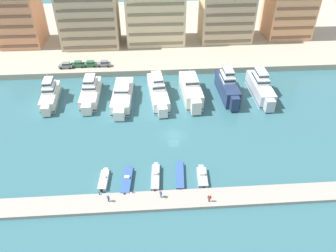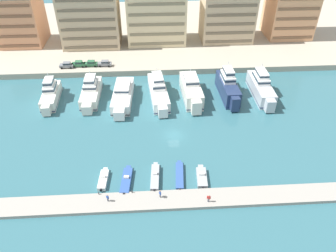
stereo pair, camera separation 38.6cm
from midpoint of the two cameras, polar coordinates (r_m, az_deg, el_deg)
The scene contains 28 objects.
ground_plane at distance 76.58m, azimuth 1.20°, elevation -1.64°, with size 400.00×400.00×0.00m, color #336670.
quay_promenade at distance 132.82m, azimuth -1.06°, elevation 16.33°, with size 180.00×70.00×1.79m, color #ADA38E.
pier_dock at distance 62.28m, azimuth 2.65°, elevation -12.70°, with size 120.00×4.43×0.72m, color #9E998E.
yacht_ivory_far_left at distance 92.99m, azimuth -19.66°, elevation 5.26°, with size 4.36×14.99×7.84m.
yacht_ivory_left at distance 91.28m, azimuth -13.15°, elevation 5.88°, with size 4.63×16.72×7.59m.
yacht_white_mid_left at distance 88.61m, azimuth -7.76°, elevation 5.31°, with size 5.71×18.80×6.08m.
yacht_white_center_left at distance 89.08m, azimuth -1.58°, elevation 6.20°, with size 5.69×19.85×7.90m.
yacht_ivory_center at distance 89.03m, azimuth 4.20°, elevation 6.27°, with size 5.13×17.61×7.63m.
yacht_navy_center_right at distance 90.96m, azimuth 10.52°, elevation 6.72°, with size 4.30×16.63×9.39m.
yacht_silver_mid_right at distance 93.53m, azimuth 16.02°, elevation 6.50°, with size 4.28×17.87×8.54m.
motorboat_white_far_left at distance 66.69m, azimuth -11.03°, elevation -9.14°, with size 1.90×6.08×1.30m.
motorboat_blue_left at distance 65.86m, azimuth -7.08°, elevation -9.38°, with size 2.36×7.77×1.26m.
motorboat_grey_mid_left at distance 65.91m, azimuth -2.11°, elevation -8.88°, with size 2.04×7.77×1.47m.
motorboat_blue_center_left at distance 66.42m, azimuth 2.18°, elevation -8.62°, with size 2.08×8.18×0.82m.
motorboat_grey_center at distance 66.29m, azimuth 6.05°, elevation -8.84°, with size 2.27×6.35×1.44m.
car_grey_far_left at distance 105.82m, azimuth -17.14°, elevation 10.14°, with size 4.11×1.94×1.80m.
car_green_left at distance 105.60m, azimuth -15.21°, elevation 10.44°, with size 4.19×2.11×1.80m.
car_green_mid_left at distance 104.87m, azimuth -13.18°, elevation 10.58°, with size 4.15×2.02×1.80m.
car_grey_center_left at distance 104.10m, azimuth -10.84°, elevation 10.70°, with size 4.19×2.11×1.80m.
apartment_block_far_left at distance 126.72m, azimuth -24.33°, elevation 16.68°, with size 14.62×13.98×18.80m.
apartment_block_left at distance 118.26m, azimuth -13.27°, elevation 18.02°, with size 19.45×13.86×20.57m.
apartment_block_mid_left at distance 117.37m, azimuth -1.97°, elevation 19.15°, with size 20.09×12.98×21.99m.
apartment_block_center_left at distance 120.60m, azimuth 10.53°, elevation 20.23°, with size 17.92×13.35×26.55m.
pedestrian_near_edge at distance 61.37m, azimuth -1.21°, elevation -11.65°, with size 0.43×0.61×1.76m.
pedestrian_mid_deck at distance 61.74m, azimuth -10.31°, elevation -12.15°, with size 0.53×0.45×1.65m.
pedestrian_far_side at distance 61.12m, azimuth 7.29°, elevation -12.31°, with size 0.66×0.37×1.77m.
bollard_west at distance 63.65m, azimuth -11.80°, elevation -11.36°, with size 0.20×0.20×0.61m.
bollard_west_mid at distance 62.95m, azimuth -6.11°, elevation -11.27°, with size 0.20×0.20×0.61m.
Camera 2 is at (-5.07, -59.58, 47.84)m, focal length 35.00 mm.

